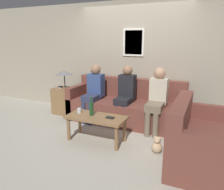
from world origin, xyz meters
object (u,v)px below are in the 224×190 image
coffee_table (96,120)px  teddy_bear (157,146)px  wine_bottle (91,108)px  person_left (94,90)px  couch_side (201,143)px  drinking_glass (79,111)px  person_right (157,97)px  person_middle (125,93)px  couch_main (126,107)px

coffee_table → teddy_bear: 1.12m
wine_bottle → person_left: (-0.45, 0.90, 0.10)m
wine_bottle → person_left: 1.02m
couch_side → drinking_glass: bearing=88.1°
coffee_table → person_right: size_ratio=0.85×
wine_bottle → couch_side: bearing=-1.9°
drinking_glass → person_middle: (0.54, 0.95, 0.18)m
couch_side → person_right: bearing=42.6°
drinking_glass → person_left: 0.93m
person_left → coffee_table: bearing=-59.0°
couch_side → coffee_table: 1.72m
coffee_table → teddy_bear: size_ratio=3.80×
wine_bottle → person_left: bearing=116.6°
person_middle → teddy_bear: bearing=-46.6°
coffee_table → teddy_bear: coffee_table is taller
drinking_glass → teddy_bear: drinking_glass is taller
couch_main → wine_bottle: bearing=-102.0°
coffee_table → person_left: size_ratio=0.85×
couch_main → teddy_bear: couch_main is taller
wine_bottle → teddy_bear: (1.19, -0.01, -0.47)m
couch_side → drinking_glass: couch_side is taller
coffee_table → drinking_glass: drinking_glass is taller
person_left → person_middle: bearing=4.7°
coffee_table → drinking_glass: bearing=175.1°
person_middle → person_right: size_ratio=1.00×
couch_main → drinking_glass: (-0.50, -1.08, 0.18)m
drinking_glass → person_middle: person_middle is taller
drinking_glass → couch_main: bearing=65.4°
couch_side → person_right: (-0.86, 0.94, 0.36)m
wine_bottle → person_middle: (0.27, 0.96, 0.10)m
couch_main → person_right: size_ratio=2.00×
wine_bottle → person_right: size_ratio=0.27×
couch_main → person_middle: bearing=-73.3°
wine_bottle → person_middle: person_middle is taller
person_left → person_middle: size_ratio=0.99×
wine_bottle → drinking_glass: (-0.26, 0.01, -0.08)m
couch_main → person_middle: size_ratio=2.00×
person_left → teddy_bear: bearing=-29.0°
couch_main → drinking_glass: size_ratio=27.42×
person_right → wine_bottle: bearing=-137.5°
couch_main → person_middle: person_middle is taller
person_middle → couch_main: bearing=106.7°
couch_side → person_right: size_ratio=1.14×
couch_main → teddy_bear: bearing=-49.0°
wine_bottle → person_middle: 1.01m
couch_main → coffee_table: size_ratio=2.36×
wine_bottle → drinking_glass: 0.28m
person_left → person_middle: (0.73, 0.06, -0.00)m
wine_bottle → person_right: 1.30m
couch_side → person_middle: bearing=56.6°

